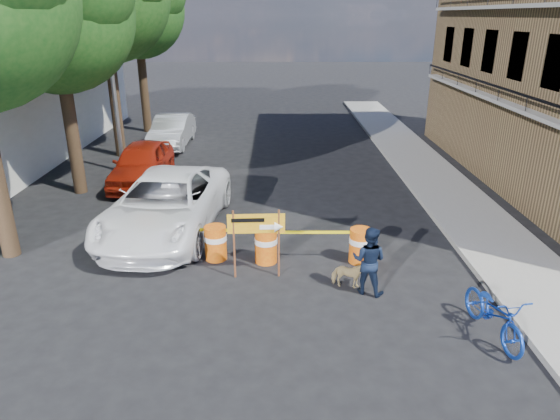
{
  "coord_description": "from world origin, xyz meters",
  "views": [
    {
      "loc": [
        0.19,
        -9.87,
        5.89
      ],
      "look_at": [
        0.27,
        1.85,
        1.3
      ],
      "focal_mm": 32.0,
      "sensor_mm": 36.0,
      "label": 1
    }
  ],
  "objects_px": {
    "dog": "(348,275)",
    "sedan_red": "(142,163)",
    "bicycle": "(498,292)",
    "barrel_far_left": "(149,242)",
    "barrel_far_right": "(360,245)",
    "pedestrian": "(369,260)",
    "barrel_mid_right": "(266,245)",
    "sedan_silver": "(172,131)",
    "suv_white": "(166,204)",
    "detour_sign": "(263,229)",
    "barrel_mid_left": "(216,242)"
  },
  "relations": [
    {
      "from": "pedestrian",
      "to": "dog",
      "type": "height_order",
      "value": "pedestrian"
    },
    {
      "from": "barrel_mid_right",
      "to": "suv_white",
      "type": "relative_size",
      "value": 0.15
    },
    {
      "from": "barrel_mid_left",
      "to": "detour_sign",
      "type": "xyz_separation_m",
      "value": [
        1.26,
        -0.96,
        0.78
      ]
    },
    {
      "from": "bicycle",
      "to": "sedan_red",
      "type": "relative_size",
      "value": 0.44
    },
    {
      "from": "barrel_mid_left",
      "to": "barrel_mid_right",
      "type": "relative_size",
      "value": 1.0
    },
    {
      "from": "pedestrian",
      "to": "sedan_silver",
      "type": "distance_m",
      "value": 15.41
    },
    {
      "from": "barrel_mid_right",
      "to": "bicycle",
      "type": "distance_m",
      "value": 5.53
    },
    {
      "from": "detour_sign",
      "to": "sedan_silver",
      "type": "height_order",
      "value": "detour_sign"
    },
    {
      "from": "barrel_far_left",
      "to": "barrel_far_right",
      "type": "height_order",
      "value": "same"
    },
    {
      "from": "suv_white",
      "to": "sedan_red",
      "type": "height_order",
      "value": "suv_white"
    },
    {
      "from": "bicycle",
      "to": "barrel_far_right",
      "type": "bearing_deg",
      "value": 113.92
    },
    {
      "from": "bicycle",
      "to": "sedan_red",
      "type": "height_order",
      "value": "bicycle"
    },
    {
      "from": "barrel_mid_left",
      "to": "sedan_red",
      "type": "xyz_separation_m",
      "value": [
        -3.42,
        6.28,
        0.29
      ]
    },
    {
      "from": "dog",
      "to": "sedan_red",
      "type": "distance_m",
      "value": 10.23
    },
    {
      "from": "pedestrian",
      "to": "suv_white",
      "type": "bearing_deg",
      "value": -9.17
    },
    {
      "from": "barrel_mid_left",
      "to": "barrel_mid_right",
      "type": "bearing_deg",
      "value": -7.7
    },
    {
      "from": "barrel_far_left",
      "to": "dog",
      "type": "distance_m",
      "value": 5.14
    },
    {
      "from": "dog",
      "to": "sedan_silver",
      "type": "relative_size",
      "value": 0.17
    },
    {
      "from": "barrel_mid_left",
      "to": "bicycle",
      "type": "distance_m",
      "value": 6.71
    },
    {
      "from": "barrel_far_left",
      "to": "barrel_mid_right",
      "type": "height_order",
      "value": "same"
    },
    {
      "from": "sedan_silver",
      "to": "barrel_far_left",
      "type": "bearing_deg",
      "value": -80.95
    },
    {
      "from": "barrel_far_left",
      "to": "sedan_silver",
      "type": "height_order",
      "value": "sedan_silver"
    },
    {
      "from": "dog",
      "to": "suv_white",
      "type": "xyz_separation_m",
      "value": [
        -4.8,
        3.27,
        0.52
      ]
    },
    {
      "from": "dog",
      "to": "sedan_red",
      "type": "bearing_deg",
      "value": 52.11
    },
    {
      "from": "barrel_far_left",
      "to": "detour_sign",
      "type": "bearing_deg",
      "value": -18.51
    },
    {
      "from": "bicycle",
      "to": "dog",
      "type": "height_order",
      "value": "bicycle"
    },
    {
      "from": "suv_white",
      "to": "sedan_red",
      "type": "bearing_deg",
      "value": 117.8
    },
    {
      "from": "barrel_mid_left",
      "to": "bicycle",
      "type": "bearing_deg",
      "value": -30.28
    },
    {
      "from": "dog",
      "to": "bicycle",
      "type": "bearing_deg",
      "value": -114.49
    },
    {
      "from": "barrel_far_right",
      "to": "suv_white",
      "type": "distance_m",
      "value": 5.65
    },
    {
      "from": "barrel_mid_right",
      "to": "barrel_far_right",
      "type": "bearing_deg",
      "value": -0.43
    },
    {
      "from": "barrel_far_right",
      "to": "bicycle",
      "type": "height_order",
      "value": "bicycle"
    },
    {
      "from": "detour_sign",
      "to": "pedestrian",
      "type": "bearing_deg",
      "value": -19.68
    },
    {
      "from": "barrel_mid_right",
      "to": "bicycle",
      "type": "xyz_separation_m",
      "value": [
        4.48,
        -3.2,
        0.52
      ]
    },
    {
      "from": "barrel_mid_right",
      "to": "pedestrian",
      "type": "height_order",
      "value": "pedestrian"
    },
    {
      "from": "pedestrian",
      "to": "detour_sign",
      "type": "bearing_deg",
      "value": 7.22
    },
    {
      "from": "pedestrian",
      "to": "barrel_far_left",
      "type": "bearing_deg",
      "value": 6.5
    },
    {
      "from": "barrel_mid_left",
      "to": "barrel_mid_right",
      "type": "height_order",
      "value": "same"
    },
    {
      "from": "barrel_mid_right",
      "to": "sedan_silver",
      "type": "xyz_separation_m",
      "value": [
        -4.72,
        12.19,
        0.26
      ]
    },
    {
      "from": "barrel_far_left",
      "to": "bicycle",
      "type": "distance_m",
      "value": 8.23
    },
    {
      "from": "bicycle",
      "to": "barrel_far_left",
      "type": "bearing_deg",
      "value": 146.15
    },
    {
      "from": "bicycle",
      "to": "dog",
      "type": "distance_m",
      "value": 3.25
    },
    {
      "from": "dog",
      "to": "sedan_red",
      "type": "relative_size",
      "value": 0.17
    },
    {
      "from": "suv_white",
      "to": "detour_sign",
      "type": "bearing_deg",
      "value": -38.01
    },
    {
      "from": "detour_sign",
      "to": "sedan_silver",
      "type": "bearing_deg",
      "value": 107.36
    },
    {
      "from": "barrel_far_left",
      "to": "barrel_far_right",
      "type": "bearing_deg",
      "value": -2.38
    },
    {
      "from": "bicycle",
      "to": "sedan_silver",
      "type": "relative_size",
      "value": 0.45
    },
    {
      "from": "barrel_mid_left",
      "to": "barrel_mid_right",
      "type": "xyz_separation_m",
      "value": [
        1.29,
        -0.17,
        0.0
      ]
    },
    {
      "from": "barrel_far_left",
      "to": "barrel_mid_left",
      "type": "distance_m",
      "value": 1.7
    },
    {
      "from": "bicycle",
      "to": "suv_white",
      "type": "distance_m",
      "value": 9.0
    }
  ]
}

